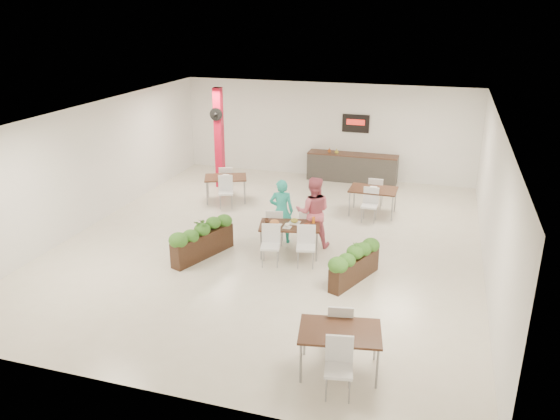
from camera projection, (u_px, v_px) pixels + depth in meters
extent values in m
plane|color=beige|center=(273.00, 241.00, 13.69)|extent=(12.00, 12.00, 0.00)
cube|color=white|center=(326.00, 130.00, 18.52)|extent=(10.00, 0.10, 3.20)
cube|color=white|center=(144.00, 299.00, 7.76)|extent=(10.00, 0.10, 3.20)
cube|color=white|center=(94.00, 164.00, 14.51)|extent=(0.10, 12.00, 3.20)
cube|color=white|center=(493.00, 200.00, 11.77)|extent=(0.10, 12.00, 3.20)
cube|color=white|center=(272.00, 114.00, 12.58)|extent=(10.00, 12.00, 0.04)
cube|color=#B20B27|center=(219.00, 138.00, 17.37)|extent=(0.25, 0.25, 3.20)
cylinder|color=black|center=(216.00, 114.00, 16.93)|extent=(0.40, 0.06, 0.40)
sphere|color=black|center=(215.00, 115.00, 16.90)|extent=(0.12, 0.12, 0.12)
cube|color=#32302C|center=(352.00, 168.00, 18.33)|extent=(3.00, 0.60, 0.90)
cube|color=#311910|center=(353.00, 154.00, 18.17)|extent=(3.00, 0.62, 0.04)
cube|color=black|center=(356.00, 124.00, 18.10)|extent=(0.90, 0.04, 0.60)
cube|color=red|center=(356.00, 122.00, 18.06)|extent=(0.60, 0.02, 0.18)
imported|color=#974519|center=(329.00, 149.00, 18.35)|extent=(0.09, 0.09, 0.19)
imported|color=gold|center=(337.00, 150.00, 18.28)|extent=(0.13, 0.13, 0.17)
cube|color=#311910|center=(290.00, 226.00, 12.72)|extent=(1.54, 1.08, 0.04)
cylinder|color=gray|center=(261.00, 245.00, 12.58)|extent=(0.04, 0.04, 0.71)
cylinder|color=gray|center=(317.00, 247.00, 12.49)|extent=(0.04, 0.04, 0.71)
cylinder|color=gray|center=(264.00, 234.00, 13.22)|extent=(0.04, 0.04, 0.71)
cylinder|color=gray|center=(317.00, 235.00, 13.13)|extent=(0.04, 0.04, 0.71)
cube|color=white|center=(275.00, 227.00, 13.41)|extent=(0.50, 0.50, 0.05)
cube|color=white|center=(274.00, 220.00, 13.15)|extent=(0.42, 0.13, 0.45)
cylinder|color=gray|center=(282.00, 233.00, 13.64)|extent=(0.02, 0.02, 0.43)
cylinder|color=gray|center=(269.00, 232.00, 13.66)|extent=(0.02, 0.02, 0.43)
cylinder|color=gray|center=(281.00, 238.00, 13.32)|extent=(0.02, 0.02, 0.43)
cylinder|color=gray|center=(267.00, 238.00, 13.35)|extent=(0.02, 0.02, 0.43)
cube|color=white|center=(307.00, 227.00, 13.35)|extent=(0.50, 0.50, 0.05)
cube|color=white|center=(307.00, 221.00, 13.09)|extent=(0.42, 0.13, 0.45)
cylinder|color=gray|center=(314.00, 234.00, 13.58)|extent=(0.02, 0.02, 0.43)
cylinder|color=gray|center=(301.00, 233.00, 13.61)|extent=(0.02, 0.02, 0.43)
cylinder|color=gray|center=(314.00, 239.00, 13.26)|extent=(0.02, 0.02, 0.43)
cylinder|color=gray|center=(300.00, 239.00, 13.29)|extent=(0.02, 0.02, 0.43)
cube|color=white|center=(270.00, 246.00, 12.29)|extent=(0.50, 0.50, 0.05)
cube|color=white|center=(271.00, 233.00, 12.38)|extent=(0.42, 0.13, 0.45)
cylinder|color=gray|center=(262.00, 259.00, 12.22)|extent=(0.02, 0.02, 0.43)
cylinder|color=gray|center=(277.00, 259.00, 12.20)|extent=(0.02, 0.02, 0.43)
cylinder|color=gray|center=(264.00, 253.00, 12.54)|extent=(0.02, 0.02, 0.43)
cylinder|color=gray|center=(278.00, 253.00, 12.52)|extent=(0.02, 0.02, 0.43)
cube|color=white|center=(306.00, 248.00, 12.23)|extent=(0.50, 0.50, 0.05)
cube|color=white|center=(306.00, 234.00, 12.32)|extent=(0.42, 0.13, 0.45)
cylinder|color=gray|center=(298.00, 260.00, 12.17)|extent=(0.02, 0.02, 0.43)
cylinder|color=gray|center=(313.00, 261.00, 12.14)|extent=(0.02, 0.02, 0.43)
cylinder|color=gray|center=(298.00, 254.00, 12.48)|extent=(0.02, 0.02, 0.43)
cylinder|color=gray|center=(313.00, 254.00, 12.46)|extent=(0.02, 0.02, 0.43)
cube|color=white|center=(274.00, 226.00, 12.65)|extent=(0.36, 0.36, 0.01)
ellipsoid|color=#A65729|center=(274.00, 223.00, 12.62)|extent=(0.22, 0.22, 0.13)
cube|color=white|center=(294.00, 223.00, 12.82)|extent=(0.31, 0.31, 0.01)
ellipsoid|color=orange|center=(294.00, 220.00, 12.80)|extent=(0.18, 0.18, 0.11)
cube|color=white|center=(307.00, 227.00, 12.57)|extent=(0.31, 0.31, 0.01)
ellipsoid|color=#4D1F0F|center=(307.00, 225.00, 12.55)|extent=(0.16, 0.16, 0.10)
cube|color=white|center=(287.00, 227.00, 12.55)|extent=(0.21, 0.21, 0.01)
ellipsoid|color=white|center=(287.00, 226.00, 12.53)|extent=(0.12, 0.12, 0.07)
cylinder|color=orange|center=(314.00, 220.00, 12.79)|extent=(0.07, 0.07, 0.15)
imported|color=#4F2F22|center=(267.00, 221.00, 12.83)|extent=(0.12, 0.12, 0.10)
imported|color=#29B19F|center=(281.00, 211.00, 13.39)|extent=(0.66, 0.51, 1.63)
imported|color=#D96075|center=(313.00, 212.00, 13.15)|extent=(0.98, 0.83, 1.76)
cube|color=black|center=(203.00, 245.00, 12.74)|extent=(0.90, 1.77, 0.59)
ellipsoid|color=#1F4F16|center=(178.00, 239.00, 12.04)|extent=(0.40, 0.40, 0.32)
ellipsoid|color=#1F4F16|center=(190.00, 234.00, 12.32)|extent=(0.40, 0.40, 0.32)
ellipsoid|color=#1F4F16|center=(202.00, 229.00, 12.59)|extent=(0.40, 0.40, 0.32)
ellipsoid|color=#1F4F16|center=(213.00, 224.00, 12.87)|extent=(0.40, 0.40, 0.32)
ellipsoid|color=#1F4F16|center=(224.00, 219.00, 13.14)|extent=(0.40, 0.40, 0.32)
imported|color=#1F4F16|center=(202.00, 226.00, 12.57)|extent=(0.35, 0.30, 0.39)
cube|color=black|center=(354.00, 270.00, 11.61)|extent=(0.85, 1.57, 0.53)
ellipsoid|color=#1F4F16|center=(338.00, 264.00, 11.01)|extent=(0.40, 0.40, 0.32)
ellipsoid|color=#1F4F16|center=(347.00, 258.00, 11.24)|extent=(0.40, 0.40, 0.32)
ellipsoid|color=#1F4F16|center=(355.00, 253.00, 11.47)|extent=(0.40, 0.40, 0.32)
ellipsoid|color=#1F4F16|center=(363.00, 248.00, 11.71)|extent=(0.40, 0.40, 0.32)
ellipsoid|color=#1F4F16|center=(371.00, 244.00, 11.94)|extent=(0.40, 0.40, 0.32)
imported|color=#1F4F16|center=(355.00, 251.00, 11.46)|extent=(0.19, 0.19, 0.34)
cube|color=#311910|center=(226.00, 178.00, 16.34)|extent=(1.46, 1.23, 0.04)
cylinder|color=gray|center=(207.00, 194.00, 16.10)|extent=(0.04, 0.04, 0.71)
cylinder|color=gray|center=(245.00, 193.00, 16.19)|extent=(0.04, 0.04, 0.71)
cylinder|color=gray|center=(208.00, 186.00, 16.76)|extent=(0.04, 0.04, 0.71)
cylinder|color=gray|center=(244.00, 185.00, 16.84)|extent=(0.04, 0.04, 0.71)
cube|color=white|center=(226.00, 181.00, 17.00)|extent=(0.55, 0.55, 0.05)
cube|color=white|center=(226.00, 175.00, 16.73)|extent=(0.40, 0.19, 0.45)
cylinder|color=gray|center=(232.00, 186.00, 17.25)|extent=(0.02, 0.02, 0.43)
cylinder|color=gray|center=(221.00, 186.00, 17.23)|extent=(0.02, 0.02, 0.43)
cylinder|color=gray|center=(232.00, 189.00, 16.93)|extent=(0.02, 0.02, 0.43)
cylinder|color=gray|center=(221.00, 190.00, 16.91)|extent=(0.02, 0.02, 0.43)
cube|color=white|center=(226.00, 193.00, 15.88)|extent=(0.55, 0.55, 0.05)
cube|color=white|center=(225.00, 183.00, 15.97)|extent=(0.40, 0.19, 0.45)
cylinder|color=gray|center=(220.00, 202.00, 15.79)|extent=(0.02, 0.02, 0.43)
cylinder|color=gray|center=(232.00, 202.00, 15.81)|extent=(0.02, 0.02, 0.43)
cylinder|color=gray|center=(220.00, 199.00, 16.10)|extent=(0.02, 0.02, 0.43)
cylinder|color=gray|center=(232.00, 198.00, 16.13)|extent=(0.02, 0.02, 0.43)
imported|color=white|center=(226.00, 176.00, 16.32)|extent=(0.22, 0.22, 0.05)
cube|color=#311910|center=(373.00, 190.00, 15.25)|extent=(1.31, 0.88, 0.04)
cylinder|color=gray|center=(349.00, 204.00, 15.22)|extent=(0.04, 0.04, 0.71)
cylinder|color=gray|center=(392.00, 209.00, 14.88)|extent=(0.04, 0.04, 0.71)
cylinder|color=gray|center=(354.00, 196.00, 15.89)|extent=(0.04, 0.04, 0.71)
cylinder|color=gray|center=(395.00, 200.00, 15.55)|extent=(0.04, 0.04, 0.71)
cube|color=white|center=(376.00, 193.00, 15.89)|extent=(0.42, 0.42, 0.05)
cube|color=white|center=(375.00, 186.00, 15.63)|extent=(0.42, 0.04, 0.45)
cylinder|color=gray|center=(382.00, 199.00, 16.07)|extent=(0.02, 0.02, 0.43)
cylinder|color=gray|center=(371.00, 198.00, 16.17)|extent=(0.02, 0.02, 0.43)
cylinder|color=gray|center=(380.00, 203.00, 15.77)|extent=(0.02, 0.02, 0.43)
cylinder|color=gray|center=(369.00, 201.00, 15.86)|extent=(0.02, 0.02, 0.43)
cube|color=white|center=(369.00, 206.00, 14.81)|extent=(0.42, 0.42, 0.05)
cube|color=white|center=(371.00, 195.00, 14.90)|extent=(0.42, 0.04, 0.45)
cylinder|color=gray|center=(362.00, 215.00, 14.79)|extent=(0.02, 0.02, 0.43)
cylinder|color=gray|center=(374.00, 217.00, 14.70)|extent=(0.02, 0.02, 0.43)
cylinder|color=gray|center=(364.00, 211.00, 15.10)|extent=(0.02, 0.02, 0.43)
cylinder|color=gray|center=(376.00, 213.00, 15.00)|extent=(0.02, 0.02, 0.43)
imported|color=white|center=(373.00, 188.00, 15.24)|extent=(0.22, 0.22, 0.05)
cube|color=#311910|center=(340.00, 332.00, 8.55)|extent=(1.42, 1.07, 0.04)
cylinder|color=gray|center=(301.00, 363.00, 8.40)|extent=(0.04, 0.04, 0.71)
cylinder|color=gray|center=(377.00, 369.00, 8.27)|extent=(0.04, 0.04, 0.71)
cylinder|color=gray|center=(304.00, 336.00, 9.09)|extent=(0.04, 0.04, 0.71)
cylinder|color=gray|center=(375.00, 341.00, 8.95)|extent=(0.04, 0.04, 0.71)
cube|color=white|center=(340.00, 326.00, 9.20)|extent=(0.49, 0.49, 0.05)
cube|color=white|center=(340.00, 319.00, 8.94)|extent=(0.42, 0.11, 0.45)
cylinder|color=gray|center=(350.00, 333.00, 9.42)|extent=(0.02, 0.02, 0.43)
cylinder|color=gray|center=(330.00, 332.00, 9.46)|extent=(0.02, 0.02, 0.43)
cylinder|color=gray|center=(350.00, 345.00, 9.11)|extent=(0.02, 0.02, 0.43)
cylinder|color=gray|center=(329.00, 343.00, 9.14)|extent=(0.02, 0.02, 0.43)
cube|color=white|center=(339.00, 370.00, 8.08)|extent=(0.49, 0.49, 0.05)
cube|color=white|center=(339.00, 348.00, 8.17)|extent=(0.42, 0.11, 0.45)
cylinder|color=gray|center=(326.00, 390.00, 8.03)|extent=(0.02, 0.02, 0.43)
cylinder|color=gray|center=(349.00, 392.00, 7.99)|extent=(0.02, 0.02, 0.43)
cylinder|color=gray|center=(327.00, 375.00, 8.34)|extent=(0.02, 0.02, 0.43)
cylinder|color=gray|center=(349.00, 377.00, 8.31)|extent=(0.02, 0.02, 0.43)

